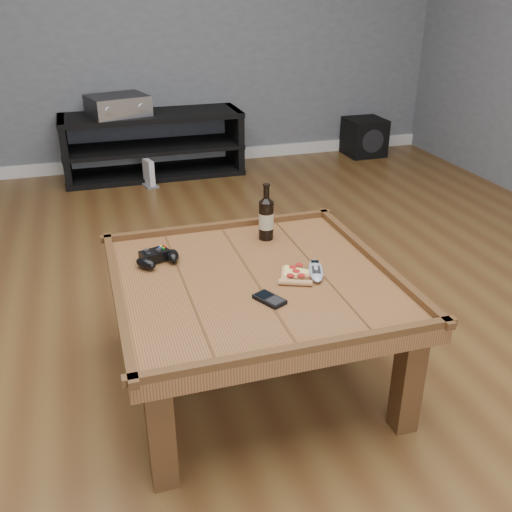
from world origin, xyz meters
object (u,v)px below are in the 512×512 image
object	(u,v)px
av_receiver	(118,105)
game_controller	(158,258)
pizza_slice	(296,275)
smartphone	(270,299)
remote_control	(316,270)
game_console	(149,174)
media_console	(153,145)
beer_bottle	(266,217)
subwoofer	(364,137)
coffee_table	(254,292)

from	to	relation	value
av_receiver	game_controller	bearing A→B (deg)	-106.76
pizza_slice	smartphone	world-z (taller)	pizza_slice
smartphone	remote_control	size ratio (longest dim) A/B	0.67
game_controller	pizza_slice	xyz separation A→B (m)	(0.47, -0.26, -0.02)
smartphone	game_console	xyz separation A→B (m)	(-0.08, 2.66, -0.36)
media_console	beer_bottle	world-z (taller)	beer_bottle
media_console	pizza_slice	bearing A→B (deg)	-86.90
smartphone	game_controller	bearing A→B (deg)	102.17
remote_control	subwoofer	size ratio (longest dim) A/B	0.57
av_receiver	pizza_slice	bearing A→B (deg)	-97.04
smartphone	game_console	world-z (taller)	smartphone
av_receiver	media_console	bearing A→B (deg)	-13.84
remote_control	subwoofer	xyz separation A→B (m)	(1.66, 2.84, -0.30)
subwoofer	game_controller	bearing A→B (deg)	-130.90
game_controller	subwoofer	distance (m)	3.41
smartphone	av_receiver	bearing A→B (deg)	68.21
beer_bottle	game_controller	distance (m)	0.48
coffee_table	game_controller	bearing A→B (deg)	145.24
media_console	subwoofer	world-z (taller)	media_console
av_receiver	beer_bottle	bearing A→B (deg)	-95.86
pizza_slice	subwoofer	world-z (taller)	pizza_slice
media_console	game_console	world-z (taller)	media_console
remote_control	game_console	bearing A→B (deg)	115.41
remote_control	av_receiver	bearing A→B (deg)	118.01
coffee_table	media_console	size ratio (longest dim) A/B	0.74
subwoofer	game_console	world-z (taller)	subwoofer
pizza_slice	smartphone	distance (m)	0.20
coffee_table	remote_control	bearing A→B (deg)	-9.31
smartphone	media_console	bearing A→B (deg)	63.47
remote_control	game_console	size ratio (longest dim) A/B	0.92
pizza_slice	game_console	world-z (taller)	pizza_slice
media_console	remote_control	bearing A→B (deg)	-85.31
pizza_slice	beer_bottle	bearing A→B (deg)	112.57
beer_bottle	game_console	bearing A→B (deg)	96.15
media_console	smartphone	xyz separation A→B (m)	(0.00, -2.93, 0.21)
game_controller	av_receiver	bearing A→B (deg)	70.39
smartphone	av_receiver	size ratio (longest dim) A/B	0.25
beer_bottle	pizza_slice	xyz separation A→B (m)	(-0.00, -0.36, -0.09)
game_console	smartphone	bearing A→B (deg)	-102.04
coffee_table	game_console	world-z (taller)	coffee_table
beer_bottle	remote_control	world-z (taller)	beer_bottle
media_console	remote_control	xyz separation A→B (m)	(0.23, -2.79, 0.22)
pizza_slice	av_receiver	distance (m)	2.81
game_console	media_console	bearing A→B (deg)	58.87
media_console	beer_bottle	distance (m)	2.45
smartphone	game_console	distance (m)	2.69
pizza_slice	subwoofer	xyz separation A→B (m)	(1.74, 2.84, -0.30)
game_controller	av_receiver	xyz separation A→B (m)	(0.07, 2.53, 0.10)
coffee_table	beer_bottle	bearing A→B (deg)	64.57
media_console	av_receiver	bearing A→B (deg)	-178.75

